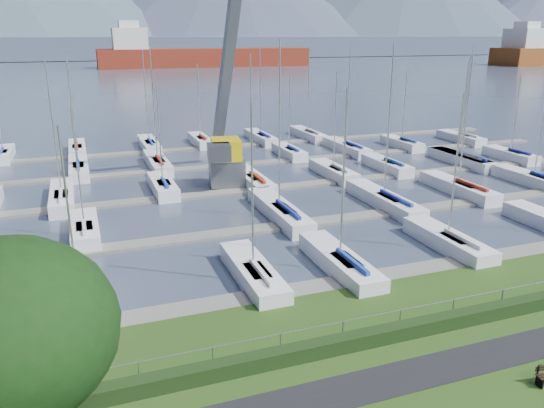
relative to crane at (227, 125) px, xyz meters
name	(u,v)px	position (x,y,z in m)	size (l,w,h in m)	color
path	(398,378)	(-1.89, -32.54, -5.32)	(160.00, 2.00, 0.04)	black
water	(96,64)	(-1.89, 230.46, -5.73)	(800.00, 540.00, 0.20)	#3E485B
hedge	(366,338)	(-1.89, -29.94, -4.98)	(80.00, 0.70, 0.70)	black
fence	(363,318)	(-1.89, -29.54, -4.13)	(0.04, 0.04, 80.00)	gray
foothill	(90,47)	(-1.89, 300.46, 0.67)	(900.00, 80.00, 12.00)	#49566B
docks	(219,193)	(-1.89, -3.54, -5.55)	(90.00, 41.60, 0.25)	gray
crane	(227,125)	(0.00, 0.00, 0.00)	(4.73, 13.36, 22.35)	slate
cargo_ship_mid	(196,58)	(38.72, 191.31, -1.72)	(92.62, 19.94, 21.50)	maroon
sailboat_fleet	(200,127)	(-2.80, -1.12, 0.18)	(74.96, 49.55, 13.63)	#1F3D9D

